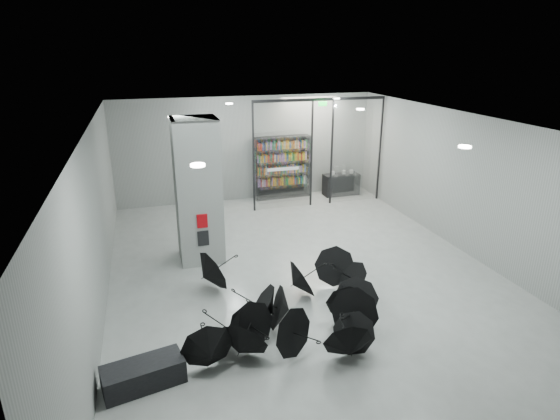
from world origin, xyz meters
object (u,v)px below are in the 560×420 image
object	(u,v)px
bench	(144,374)
umbrella_cluster	(292,314)
bookshelf	(282,167)
shop_counter	(341,184)
column	(198,191)

from	to	relation	value
bench	umbrella_cluster	size ratio (longest dim) A/B	0.29
bookshelf	shop_counter	bearing A→B (deg)	-11.38
column	bench	size ratio (longest dim) A/B	2.82
bench	column	bearing A→B (deg)	59.56
umbrella_cluster	bench	bearing A→B (deg)	-162.08
shop_counter	bench	bearing A→B (deg)	-131.01
bench	bookshelf	bearing A→B (deg)	48.67
column	bookshelf	size ratio (longest dim) A/B	1.63
bench	shop_counter	bearing A→B (deg)	38.03
umbrella_cluster	column	bearing A→B (deg)	109.54
column	bookshelf	bearing A→B (deg)	51.10
bench	shop_counter	size ratio (longest dim) A/B	0.99
bench	bookshelf	xyz separation A→B (m)	(5.52, 9.80, 1.00)
bookshelf	umbrella_cluster	xyz separation A→B (m)	(-2.40, -8.79, -0.92)
bench	umbrella_cluster	distance (m)	3.29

